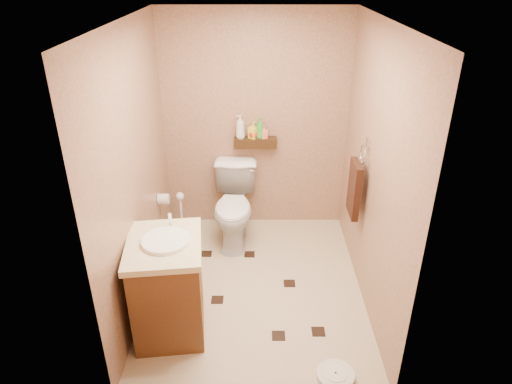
{
  "coord_description": "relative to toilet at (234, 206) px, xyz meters",
  "views": [
    {
      "loc": [
        0.03,
        -3.47,
        2.8
      ],
      "look_at": [
        0.01,
        0.25,
        0.89
      ],
      "focal_mm": 32.0,
      "sensor_mm": 36.0,
      "label": 1
    }
  ],
  "objects": [
    {
      "name": "bottle_e",
      "position": [
        0.32,
        0.34,
        0.73
      ],
      "size": [
        0.09,
        0.09,
        0.14
      ],
      "primitive_type": "imported",
      "rotation": [
        0.0,
        0.0,
        0.48
      ],
      "color": "#FF8654",
      "rests_on": "wall_shelf"
    },
    {
      "name": "ceiling",
      "position": [
        0.22,
        -0.83,
        1.99
      ],
      "size": [
        2.0,
        2.5,
        0.02
      ],
      "primitive_type": "cube",
      "color": "white",
      "rests_on": "wall_back"
    },
    {
      "name": "bottle_c",
      "position": [
        0.21,
        0.34,
        0.73
      ],
      "size": [
        0.14,
        0.14,
        0.14
      ],
      "primitive_type": "imported",
      "rotation": [
        0.0,
        0.0,
        6.0
      ],
      "color": "#BB3D16",
      "rests_on": "wall_shelf"
    },
    {
      "name": "towel_ring",
      "position": [
        1.14,
        -0.58,
        0.53
      ],
      "size": [
        0.12,
        0.3,
        0.76
      ],
      "color": "silver",
      "rests_on": "wall_right"
    },
    {
      "name": "wall_right",
      "position": [
        1.22,
        -0.83,
        0.79
      ],
      "size": [
        0.04,
        2.5,
        2.4
      ],
      "primitive_type": "cube",
      "color": "#A57A5E",
      "rests_on": "ground"
    },
    {
      "name": "ground",
      "position": [
        0.22,
        -0.83,
        -0.41
      ],
      "size": [
        2.5,
        2.5,
        0.0
      ],
      "primitive_type": "plane",
      "color": "beige",
      "rests_on": "ground"
    },
    {
      "name": "floor_accents",
      "position": [
        0.25,
        -0.89,
        -0.41
      ],
      "size": [
        1.16,
        1.29,
        0.01
      ],
      "color": "black",
      "rests_on": "ground"
    },
    {
      "name": "toilet_brush",
      "position": [
        -0.6,
        0.08,
        -0.23
      ],
      "size": [
        0.12,
        0.12,
        0.54
      ],
      "color": "#175D59",
      "rests_on": "ground"
    },
    {
      "name": "vanity",
      "position": [
        -0.47,
        -1.36,
        0.03
      ],
      "size": [
        0.66,
        0.76,
        0.99
      ],
      "rotation": [
        0.0,
        0.0,
        0.12
      ],
      "color": "brown",
      "rests_on": "ground"
    },
    {
      "name": "wall_front",
      "position": [
        0.22,
        -2.08,
        0.79
      ],
      "size": [
        2.0,
        0.04,
        2.4
      ],
      "primitive_type": "cube",
      "color": "#A57A5E",
      "rests_on": "ground"
    },
    {
      "name": "bottle_a",
      "position": [
        0.06,
        0.34,
        0.79
      ],
      "size": [
        0.14,
        0.14,
        0.26
      ],
      "primitive_type": "imported",
      "rotation": [
        0.0,
        0.0,
        5.22
      ],
      "color": "silver",
      "rests_on": "wall_shelf"
    },
    {
      "name": "wall_shelf",
      "position": [
        0.22,
        0.34,
        0.61
      ],
      "size": [
        0.46,
        0.14,
        0.1
      ],
      "primitive_type": "cube",
      "color": "#37220F",
      "rests_on": "wall_back"
    },
    {
      "name": "wall_left",
      "position": [
        -0.78,
        -0.83,
        0.79
      ],
      "size": [
        0.04,
        2.5,
        2.4
      ],
      "primitive_type": "cube",
      "color": "#A57A5E",
      "rests_on": "ground"
    },
    {
      "name": "bathroom_scale",
      "position": [
        0.83,
        -1.9,
        -0.39
      ],
      "size": [
        0.36,
        0.36,
        0.06
      ],
      "rotation": [
        0.0,
        0.0,
        0.33
      ],
      "color": "white",
      "rests_on": "ground"
    },
    {
      "name": "bottle_b",
      "position": [
        0.2,
        0.34,
        0.75
      ],
      "size": [
        0.12,
        0.12,
        0.18
      ],
      "primitive_type": "imported",
      "rotation": [
        0.0,
        0.0,
        2.52
      ],
      "color": "yellow",
      "rests_on": "wall_shelf"
    },
    {
      "name": "wall_back",
      "position": [
        0.22,
        0.42,
        0.79
      ],
      "size": [
        2.0,
        0.04,
        2.4
      ],
      "primitive_type": "cube",
      "color": "#A57A5E",
      "rests_on": "ground"
    },
    {
      "name": "toilet_paper",
      "position": [
        -0.72,
        -0.18,
        0.19
      ],
      "size": [
        0.12,
        0.11,
        0.12
      ],
      "color": "white",
      "rests_on": "wall_left"
    },
    {
      "name": "bottle_d",
      "position": [
        0.27,
        0.34,
        0.77
      ],
      "size": [
        0.12,
        0.12,
        0.23
      ],
      "primitive_type": "imported",
      "rotation": [
        0.0,
        0.0,
        5.67
      ],
      "color": "green",
      "rests_on": "wall_shelf"
    },
    {
      "name": "toilet",
      "position": [
        0.0,
        0.0,
        0.0
      ],
      "size": [
        0.48,
        0.82,
        0.83
      ],
      "primitive_type": "imported",
      "rotation": [
        0.0,
        0.0,
        -0.02
      ],
      "color": "white",
      "rests_on": "ground"
    }
  ]
}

